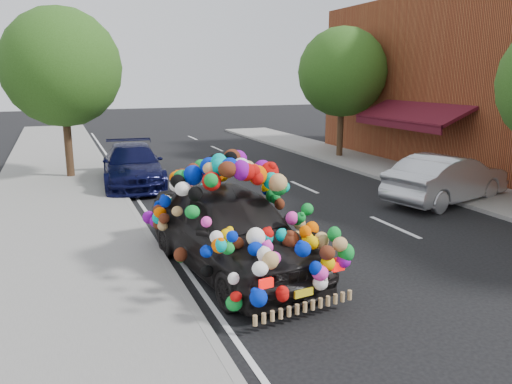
# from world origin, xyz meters

# --- Properties ---
(ground) EXTENTS (100.00, 100.00, 0.00)m
(ground) POSITION_xyz_m (0.00, 0.00, 0.00)
(ground) COLOR black
(ground) RESTS_ON ground
(sidewalk) EXTENTS (4.00, 60.00, 0.12)m
(sidewalk) POSITION_xyz_m (-4.30, 0.00, 0.06)
(sidewalk) COLOR gray
(sidewalk) RESTS_ON ground
(kerb) EXTENTS (0.15, 60.00, 0.13)m
(kerb) POSITION_xyz_m (-2.35, 0.00, 0.07)
(kerb) COLOR gray
(kerb) RESTS_ON ground
(footpath_far) EXTENTS (3.00, 40.00, 0.12)m
(footpath_far) POSITION_xyz_m (8.20, 3.00, 0.06)
(footpath_far) COLOR gray
(footpath_far) RESTS_ON ground
(lane_markings) EXTENTS (6.00, 50.00, 0.01)m
(lane_markings) POSITION_xyz_m (3.60, 0.00, 0.01)
(lane_markings) COLOR silver
(lane_markings) RESTS_ON ground
(tree_near_sidewalk) EXTENTS (4.20, 4.20, 6.13)m
(tree_near_sidewalk) POSITION_xyz_m (-3.80, 9.50, 4.02)
(tree_near_sidewalk) COLOR #332114
(tree_near_sidewalk) RESTS_ON ground
(tree_far_b) EXTENTS (4.00, 4.00, 5.90)m
(tree_far_b) POSITION_xyz_m (8.00, 10.00, 3.89)
(tree_far_b) COLOR #332114
(tree_far_b) RESTS_ON ground
(plush_art_car) EXTENTS (2.99, 5.36, 2.32)m
(plush_art_car) POSITION_xyz_m (-1.16, -1.14, 1.20)
(plush_art_car) COLOR black
(plush_art_car) RESTS_ON ground
(navy_sedan) EXTENTS (2.40, 5.03, 1.42)m
(navy_sedan) POSITION_xyz_m (-1.80, 7.53, 0.71)
(navy_sedan) COLOR black
(navy_sedan) RESTS_ON ground
(silver_hatchback) EXTENTS (4.66, 2.62, 1.45)m
(silver_hatchback) POSITION_xyz_m (6.64, 1.57, 0.73)
(silver_hatchback) COLOR #ABAEB2
(silver_hatchback) RESTS_ON ground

